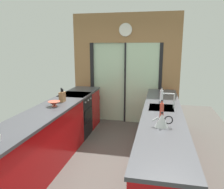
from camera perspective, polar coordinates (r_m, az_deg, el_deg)
name	(u,v)px	position (r m, az deg, el deg)	size (l,w,h in m)	color
ground_plane	(110,152)	(4.32, -0.52, -14.41)	(5.04, 7.60, 0.02)	#4C4742
back_wall_unit	(125,62)	(5.65, 3.42, 8.11)	(2.64, 0.12, 2.70)	olive
left_counter_run	(52,134)	(4.01, -15.01, -9.59)	(0.62, 3.80, 0.92)	#AD0C0F
right_counter_run	(161,139)	(3.77, 12.32, -10.92)	(0.62, 3.80, 0.92)	#AD0C0F
sink_faucet	(172,98)	(3.82, 14.92, -0.89)	(0.19, 0.02, 0.25)	#B7BABC
oven_range	(75,115)	(4.98, -9.20, -5.16)	(0.60, 0.60, 0.92)	black
mixing_bowl	(54,104)	(3.96, -14.37, -2.25)	(0.21, 0.21, 0.09)	#BC4C38
knife_block	(62,97)	(4.24, -12.43, -0.54)	(0.08, 0.14, 0.26)	brown
kettle	(162,120)	(2.94, 12.48, -6.34)	(0.26, 0.18, 0.20)	#B7BABC
soap_bottle_near	(162,110)	(3.31, 12.43, -3.84)	(0.06, 0.06, 0.25)	#B23D2D
soap_bottle_far	(161,95)	(4.27, 12.38, -0.20)	(0.06, 0.06, 0.26)	silver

